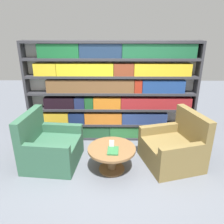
# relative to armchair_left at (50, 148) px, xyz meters

# --- Properties ---
(ground_plane) EXTENTS (14.00, 14.00, 0.00)m
(ground_plane) POSITION_rel_armchair_left_xyz_m (1.11, -0.31, -0.31)
(ground_plane) COLOR slate
(bookshelf) EXTENTS (3.58, 0.30, 2.12)m
(bookshelf) POSITION_rel_armchair_left_xyz_m (1.12, 1.01, 0.75)
(bookshelf) COLOR silver
(bookshelf) RESTS_ON ground_plane
(armchair_left) EXTENTS (1.00, 1.02, 0.97)m
(armchair_left) POSITION_rel_armchair_left_xyz_m (0.00, 0.00, 0.00)
(armchair_left) COLOR #336047
(armchair_left) RESTS_ON ground_plane
(armchair_right) EXTENTS (1.14, 1.15, 0.97)m
(armchair_right) POSITION_rel_armchair_left_xyz_m (2.26, 0.01, 0.00)
(armchair_right) COLOR olive
(armchair_right) RESTS_ON ground_plane
(coffee_table) EXTENTS (0.82, 0.82, 0.44)m
(coffee_table) POSITION_rel_armchair_left_xyz_m (1.13, -0.22, 0.01)
(coffee_table) COLOR brown
(coffee_table) RESTS_ON ground_plane
(table_sign) EXTENTS (0.08, 0.06, 0.15)m
(table_sign) POSITION_rel_armchair_left_xyz_m (1.13, -0.22, 0.20)
(table_sign) COLOR black
(table_sign) RESTS_ON coffee_table
(stray_book) EXTENTS (0.19, 0.27, 0.02)m
(stray_book) POSITION_rel_armchair_left_xyz_m (1.15, -0.33, 0.15)
(stray_book) COLOR #2D703D
(stray_book) RESTS_ON coffee_table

